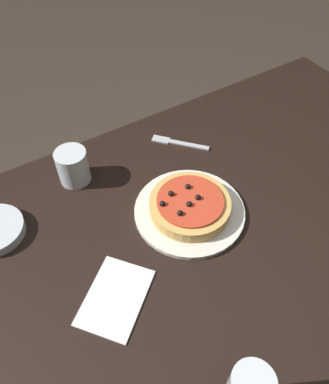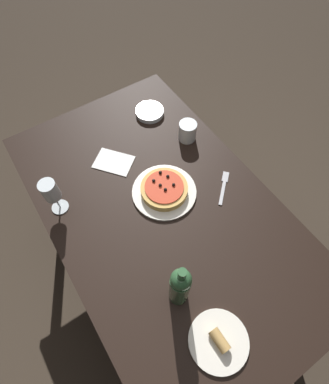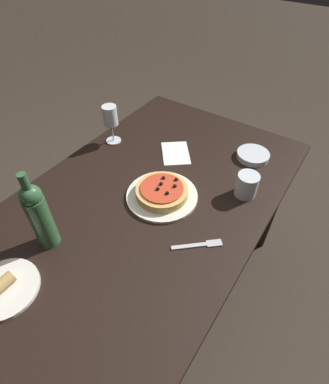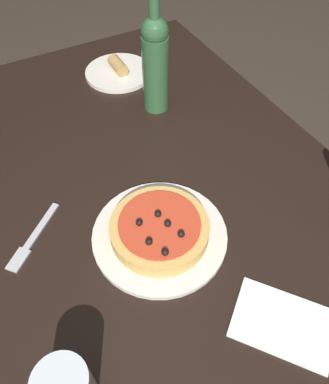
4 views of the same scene
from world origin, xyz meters
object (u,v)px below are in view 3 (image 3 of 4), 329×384
at_px(side_bowl, 253,155).
at_px(side_plate, 4,288).
at_px(pizza, 162,191).
at_px(dinner_plate, 162,196).
at_px(fork, 200,245).
at_px(dining_table, 142,216).
at_px(wine_glass, 110,117).
at_px(wine_bottle, 39,215).
at_px(water_cup, 247,185).

height_order(side_bowl, side_plate, side_plate).
bearing_deg(side_bowl, pizza, -24.40).
relative_size(dinner_plate, side_plate, 1.37).
distance_m(dinner_plate, pizza, 0.02).
height_order(fork, side_plate, side_plate).
height_order(dining_table, fork, fork).
height_order(dining_table, pizza, pizza).
relative_size(wine_glass, side_plate, 0.90).
relative_size(pizza, side_plate, 0.99).
bearing_deg(fork, pizza, 111.74).
bearing_deg(side_bowl, wine_bottle, -25.49).
distance_m(dinner_plate, wine_bottle, 0.45).
relative_size(dining_table, wine_bottle, 4.91).
bearing_deg(fork, dining_table, 127.99).
bearing_deg(water_cup, wine_glass, -88.58).
xyz_separation_m(wine_glass, side_plate, (0.76, 0.24, -0.12)).
xyz_separation_m(wine_glass, wine_bottle, (0.56, 0.21, 0.01)).
bearing_deg(side_plate, water_cup, 151.23).
height_order(dining_table, side_plate, side_plate).
relative_size(dinner_plate, water_cup, 2.90).
bearing_deg(pizza, dinner_plate, -25.29).
bearing_deg(wine_bottle, dining_table, 156.08).
distance_m(pizza, side_bowl, 0.47).
xyz_separation_m(dining_table, side_plate, (0.51, -0.11, 0.10)).
bearing_deg(side_plate, pizza, 164.01).
bearing_deg(water_cup, fork, -4.50).
bearing_deg(pizza, dining_table, -38.37).
bearing_deg(water_cup, wine_bottle, -37.98).
distance_m(dining_table, side_plate, 0.53).
distance_m(water_cup, fork, 0.31).
relative_size(pizza, fork, 1.42).
bearing_deg(fork, dinner_plate, 111.79).
bearing_deg(dining_table, wine_glass, -124.75).
height_order(wine_glass, water_cup, wine_glass).
xyz_separation_m(dinner_plate, side_bowl, (-0.43, 0.19, 0.01)).
bearing_deg(dining_table, side_bowl, 153.52).
xyz_separation_m(wine_glass, fork, (0.29, 0.63, -0.12)).
height_order(wine_glass, side_plate, wine_glass).
distance_m(wine_bottle, side_bowl, 0.91).
distance_m(wine_glass, side_plate, 0.80).
bearing_deg(dining_table, pizza, 141.63).
bearing_deg(side_plate, side_bowl, 160.32).
relative_size(dinner_plate, wine_bottle, 0.92).
height_order(water_cup, fork, water_cup).
xyz_separation_m(pizza, water_cup, (-0.19, 0.26, 0.02)).
bearing_deg(pizza, side_plate, -15.99).
height_order(wine_bottle, water_cup, wine_bottle).
distance_m(wine_bottle, water_cup, 0.74).
height_order(dinner_plate, side_bowl, side_bowl).
distance_m(water_cup, side_bowl, 0.25).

